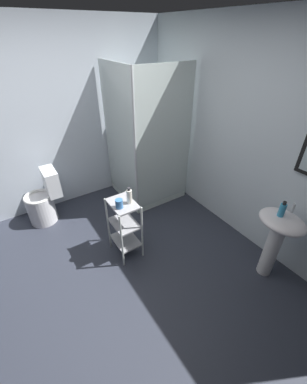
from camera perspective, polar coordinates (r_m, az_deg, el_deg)
name	(u,v)px	position (r m, az deg, el deg)	size (l,w,h in m)	color
ground_plane	(112,282)	(2.89, -9.83, -20.13)	(4.20, 4.20, 0.02)	#2C303C
wall_back	(248,139)	(3.07, 21.31, 11.53)	(4.20, 0.14, 2.50)	silver
wall_left	(44,124)	(3.69, -24.35, 14.35)	(0.10, 4.20, 2.50)	silver
shower_stall	(145,171)	(3.82, -1.97, 4.97)	(0.92, 0.92, 2.00)	white
pedestal_sink	(277,234)	(2.80, 27.14, -8.75)	(0.46, 0.37, 0.81)	white
sink_faucet	(293,208)	(2.73, 29.99, -3.27)	(0.03, 0.03, 0.10)	silver
toilet	(44,201)	(3.71, -24.41, -2.00)	(0.37, 0.49, 0.76)	white
storage_cart	(124,224)	(2.84, -6.87, -7.52)	(0.38, 0.28, 0.74)	silver
hand_soap_bottle	(282,210)	(2.61, 28.04, -3.71)	(0.06, 0.06, 0.17)	#389ED1
lotion_bottle_white	(129,196)	(2.60, -5.71, -1.00)	(0.06, 0.06, 0.19)	white
rinse_cup	(119,204)	(2.56, -8.09, -2.75)	(0.08, 0.08, 0.10)	#3870B2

